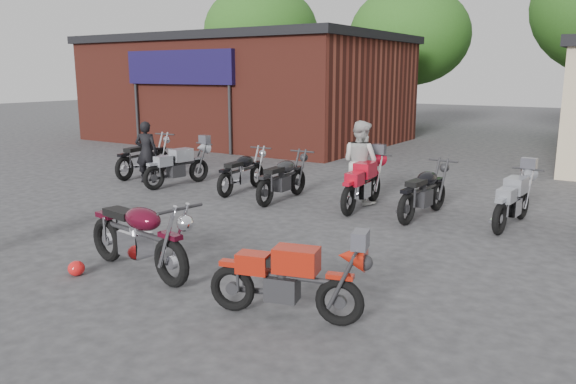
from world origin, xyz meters
The scene contains 16 objects.
ground centered at (0.00, 0.00, 0.00)m, with size 90.00×90.00×0.00m, color #313133.
brick_building centered at (-9.00, 14.00, 2.00)m, with size 12.00×8.00×4.00m, color maroon.
tree_0 centered at (-14.00, 22.00, 4.10)m, with size 6.56×6.56×8.20m, color #255015, non-canonical shape.
tree_1 centered at (-5.00, 22.00, 3.70)m, with size 5.92×5.92×7.40m, color #255015, non-canonical shape.
vintage_motorcycle centered at (-0.36, -0.08, 0.63)m, with size 2.18×0.72×1.27m, color #470819, non-canonical shape.
sportbike centered at (2.21, -0.18, 0.53)m, with size 1.81×0.60×1.05m, color red, non-canonical shape.
helmet centered at (-1.07, -0.62, 0.11)m, with size 0.23×0.23×0.22m, color red.
person_dark centered at (-5.39, 4.81, 0.80)m, with size 0.58×0.38×1.59m, color black.
person_light centered at (0.30, 5.69, 0.91)m, with size 0.88×0.69×1.81m, color beige.
row_bike_0 centered at (-6.13, 5.40, 0.61)m, with size 2.09×0.69×1.21m, color black, non-canonical shape.
row_bike_1 centered at (-4.39, 4.91, 0.56)m, with size 1.93×0.64×1.12m, color #979BA4, non-canonical shape.
row_bike_2 centered at (-2.57, 5.20, 0.55)m, with size 1.89×0.62×1.09m, color black, non-canonical shape.
row_bike_3 centered at (-1.25, 4.96, 0.57)m, with size 1.96×0.65×1.14m, color black, non-canonical shape.
row_bike_4 centered at (0.57, 5.26, 0.58)m, with size 2.01×0.66×1.17m, color red, non-canonical shape.
row_bike_5 centered at (1.92, 5.23, 0.58)m, with size 2.00×0.66×1.16m, color black, non-canonical shape.
row_bike_6 centered at (3.54, 5.46, 0.55)m, with size 1.89×0.62×1.10m, color gray, non-canonical shape.
Camera 1 is at (5.54, -5.32, 2.83)m, focal length 35.00 mm.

